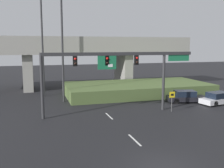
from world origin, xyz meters
TOP-DOWN VIEW (x-y plane):
  - ground_plane at (0.00, 0.00)m, footprint 160.00×160.00m
  - lane_markings at (0.00, 14.39)m, footprint 0.14×22.53m
  - signal_gantry at (0.99, 11.82)m, footprint 15.34×0.44m
  - speed_limit_sign at (6.56, 10.79)m, footprint 0.60×0.11m
  - highway_light_pole_near at (-5.58, 23.26)m, footprint 0.70×0.36m
  - highway_light_pole_far at (-3.45, 18.91)m, footprint 0.70×0.36m
  - overpass_bridge at (0.00, 29.19)m, footprint 36.01×7.19m
  - grass_embankment at (6.96, 21.18)m, footprint 19.72×9.46m
  - parked_sedan_near_right at (10.51, 14.50)m, footprint 4.85×2.90m
  - parked_sedan_mid_right at (13.61, 12.51)m, footprint 4.89×2.58m

SIDE VIEW (x-z plane):
  - ground_plane at x=0.00m, z-range 0.00..0.00m
  - lane_markings at x=0.00m, z-range 0.00..0.01m
  - parked_sedan_near_right at x=10.51m, z-range -0.05..1.34m
  - parked_sedan_mid_right at x=13.61m, z-range -0.05..1.35m
  - grass_embankment at x=6.96m, z-range 0.00..1.48m
  - speed_limit_sign at x=6.56m, z-range 0.33..2.46m
  - signal_gantry at x=0.99m, z-range 1.88..7.95m
  - overpass_bridge at x=0.00m, z-range 1.71..9.73m
  - highway_light_pole_far at x=-3.45m, z-range 0.38..13.80m
  - highway_light_pole_near at x=-5.58m, z-range 0.38..15.72m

